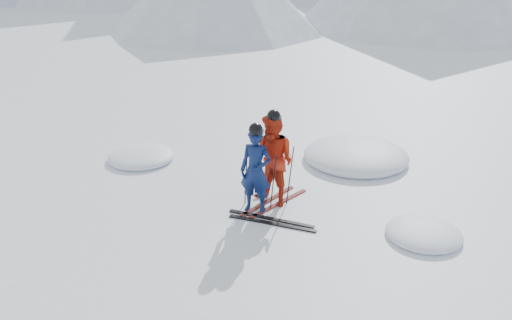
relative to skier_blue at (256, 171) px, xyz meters
The scene contains 12 objects.
ground 2.11m from the skier_blue, 17.01° to the right, with size 160.00×160.00×0.00m, color white.
skier_blue is the anchor object (origin of this frame).
skier_red 0.47m from the skier_blue, 71.90° to the left, with size 0.90×0.70×1.85m, color red.
pole_blue_left 0.44m from the skier_blue, 153.43° to the left, with size 0.02×0.02×1.13m, color black.
pole_blue_right 0.45m from the skier_blue, 45.00° to the left, with size 0.02×0.02×1.13m, color black.
pole_red_left 0.74m from the skier_blue, 102.70° to the left, with size 0.02×0.02×1.23m, color black.
pole_red_right 0.77m from the skier_blue, 53.08° to the left, with size 0.02×0.02×1.23m, color black.
ski_worn_left 0.94m from the skier_blue, 86.86° to the left, with size 0.09×1.70×0.03m, color black.
ski_worn_right 0.98m from the skier_blue, 59.08° to the left, with size 0.09×1.70×0.03m, color black.
ski_loose_a 0.95m from the skier_blue, 22.31° to the right, with size 0.09×1.70×0.03m, color black.
ski_loose_b 1.03m from the skier_blue, 31.71° to the right, with size 0.09×1.70×0.03m, color black.
snow_lumps 2.78m from the skier_blue, 83.58° to the left, with size 8.21×4.74×0.55m.
Camera 1 is at (2.68, -7.63, 4.97)m, focal length 38.00 mm.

